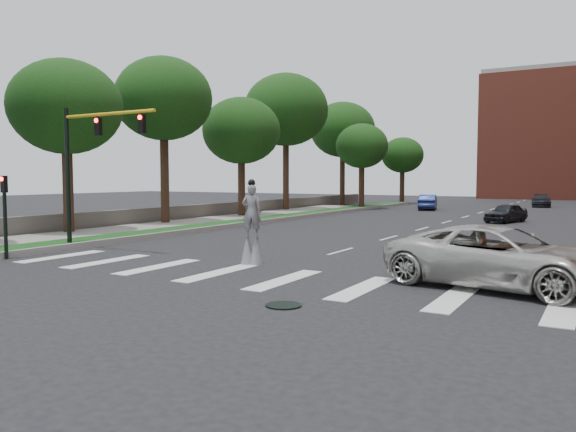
{
  "coord_description": "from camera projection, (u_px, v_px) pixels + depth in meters",
  "views": [
    {
      "loc": [
        9.87,
        -13.76,
        3.18
      ],
      "look_at": [
        -0.65,
        4.6,
        1.7
      ],
      "focal_mm": 35.0,
      "sensor_mm": 36.0,
      "label": 1
    }
  ],
  "objects": [
    {
      "name": "ground_plane",
      "position": [
        231.0,
        282.0,
        17.03
      ],
      "size": [
        160.0,
        160.0,
        0.0
      ],
      "primitive_type": "plane",
      "color": "black",
      "rests_on": "ground"
    },
    {
      "name": "grass_median",
      "position": [
        263.0,
        220.0,
        40.03
      ],
      "size": [
        2.0,
        60.0,
        0.25
      ],
      "primitive_type": "cube",
      "color": "#113D13",
      "rests_on": "ground"
    },
    {
      "name": "median_curb",
      "position": [
        276.0,
        220.0,
        39.51
      ],
      "size": [
        0.2,
        60.0,
        0.28
      ],
      "primitive_type": "cube",
      "color": "gray",
      "rests_on": "ground"
    },
    {
      "name": "sidewalk_left",
      "position": [
        129.0,
        230.0,
        32.87
      ],
      "size": [
        4.0,
        60.0,
        0.18
      ],
      "primitive_type": "cube",
      "color": "gray",
      "rests_on": "ground"
    },
    {
      "name": "stone_wall",
      "position": [
        218.0,
        210.0,
        44.46
      ],
      "size": [
        0.5,
        56.0,
        1.1
      ],
      "primitive_type": "cube",
      "color": "#57514A",
      "rests_on": "ground"
    },
    {
      "name": "manhole",
      "position": [
        284.0,
        305.0,
        13.81
      ],
      "size": [
        0.9,
        0.9,
        0.04
      ],
      "primitive_type": "cylinder",
      "color": "black",
      "rests_on": "ground"
    },
    {
      "name": "traffic_signal",
      "position": [
        86.0,
        154.0,
        24.18
      ],
      "size": [
        5.3,
        0.23,
        6.2
      ],
      "color": "black",
      "rests_on": "ground"
    },
    {
      "name": "secondary_signal",
      "position": [
        5.0,
        209.0,
        21.56
      ],
      "size": [
        0.25,
        0.21,
        3.23
      ],
      "color": "black",
      "rests_on": "ground"
    },
    {
      "name": "stilt_performer",
      "position": [
        252.0,
        229.0,
        20.26
      ],
      "size": [
        0.83,
        0.69,
        3.1
      ],
      "rotation": [
        0.0,
        0.0,
        3.5
      ],
      "color": "black",
      "rests_on": "ground"
    },
    {
      "name": "suv_crossing",
      "position": [
        501.0,
        257.0,
        15.97
      ],
      "size": [
        6.89,
        4.14,
        1.79
      ],
      "primitive_type": "imported",
      "rotation": [
        0.0,
        0.0,
        1.38
      ],
      "color": "beige",
      "rests_on": "ground"
    },
    {
      "name": "car_near",
      "position": [
        506.0,
        213.0,
        39.08
      ],
      "size": [
        2.75,
        4.23,
        1.34
      ],
      "primitive_type": "imported",
      "rotation": [
        0.0,
        0.0,
        -0.32
      ],
      "color": "black",
      "rests_on": "ground"
    },
    {
      "name": "car_mid",
      "position": [
        428.0,
        202.0,
        54.23
      ],
      "size": [
        2.46,
        4.69,
        1.47
      ],
      "primitive_type": "imported",
      "rotation": [
        0.0,
        0.0,
        3.35
      ],
      "color": "navy",
      "rests_on": "ground"
    },
    {
      "name": "car_far",
      "position": [
        541.0,
        201.0,
        59.41
      ],
      "size": [
        2.37,
        4.75,
        1.33
      ],
      "primitive_type": "imported",
      "rotation": [
        0.0,
        0.0,
        0.12
      ],
      "color": "black",
      "rests_on": "ground"
    },
    {
      "name": "tree_1",
      "position": [
        66.0,
        107.0,
        30.35
      ],
      "size": [
        6.03,
        6.03,
        9.53
      ],
      "color": "black",
      "rests_on": "ground"
    },
    {
      "name": "tree_2",
      "position": [
        163.0,
        99.0,
        36.53
      ],
      "size": [
        6.37,
        6.37,
        10.98
      ],
      "color": "black",
      "rests_on": "ground"
    },
    {
      "name": "tree_3",
      "position": [
        241.0,
        131.0,
        43.39
      ],
      "size": [
        6.05,
        6.05,
        9.32
      ],
      "color": "black",
      "rests_on": "ground"
    },
    {
      "name": "tree_4",
      "position": [
        286.0,
        110.0,
        51.19
      ],
      "size": [
        7.75,
        7.75,
        12.59
      ],
      "color": "black",
      "rests_on": "ground"
    },
    {
      "name": "tree_5",
      "position": [
        343.0,
        130.0,
        61.52
      ],
      "size": [
        7.12,
        7.12,
        11.38
      ],
      "color": "black",
      "rests_on": "ground"
    },
    {
      "name": "tree_6",
      "position": [
        362.0,
        146.0,
        55.22
      ],
      "size": [
        5.16,
        5.16,
        8.41
      ],
      "color": "black",
      "rests_on": "ground"
    },
    {
      "name": "tree_7",
      "position": [
        402.0,
        155.0,
        66.2
      ],
      "size": [
        4.93,
        4.93,
        7.84
      ],
      "color": "black",
      "rests_on": "ground"
    }
  ]
}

